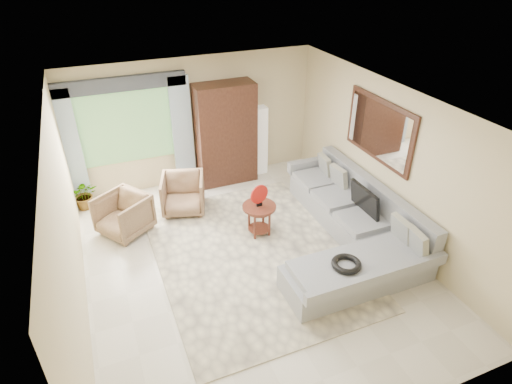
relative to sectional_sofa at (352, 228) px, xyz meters
name	(u,v)px	position (x,y,z in m)	size (l,w,h in m)	color
ground	(250,261)	(-1.78, 0.18, -0.28)	(6.00, 6.00, 0.00)	silver
area_rug	(252,254)	(-1.69, 0.31, -0.27)	(3.00, 4.00, 0.02)	beige
sectional_sofa	(352,228)	(0.00, 0.00, 0.00)	(2.30, 3.46, 0.90)	#9C9EA4
tv_screen	(365,200)	(0.27, 0.11, 0.44)	(0.06, 0.74, 0.48)	black
garden_hose	(346,264)	(-0.78, -1.01, 0.26)	(0.43, 0.43, 0.09)	black
coffee_table	(259,219)	(-1.36, 0.81, 0.02)	(0.58, 0.58, 0.58)	#481E13
red_disc	(259,194)	(-1.36, 0.81, 0.53)	(0.34, 0.34, 0.03)	#B01811
armchair_left	(124,215)	(-3.52, 1.75, 0.08)	(0.77, 0.79, 0.72)	#967552
armchair_right	(183,194)	(-2.39, 2.05, 0.08)	(0.77, 0.79, 0.72)	#8F664E
potted_plant	(84,194)	(-4.12, 2.86, 0.01)	(0.53, 0.46, 0.59)	#999999
armoire	(226,134)	(-1.23, 2.90, 0.77)	(1.20, 0.55, 2.10)	black
floor_lamp	(260,140)	(-0.43, 2.96, 0.47)	(0.24, 0.24, 1.50)	silver
window	(126,127)	(-3.13, 3.15, 1.12)	(1.80, 0.04, 1.40)	#669E59
curtain_left	(70,150)	(-4.18, 3.06, 0.87)	(0.40, 0.08, 2.30)	#9EB7CC
curtain_right	(182,133)	(-2.08, 3.06, 0.87)	(0.40, 0.08, 2.30)	#9EB7CC
valance	(119,84)	(-3.13, 3.08, 1.97)	(2.40, 0.12, 0.26)	#1E232D
wall_mirror	(379,130)	(0.68, 0.53, 1.47)	(0.05, 1.70, 1.05)	black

